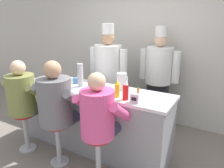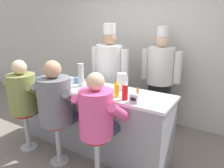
# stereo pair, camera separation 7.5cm
# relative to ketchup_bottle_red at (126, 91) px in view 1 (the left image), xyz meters

# --- Properties ---
(ground_plane) EXTENTS (20.00, 20.00, 0.00)m
(ground_plane) POSITION_rel_ketchup_bottle_red_xyz_m (-0.61, -0.13, -1.09)
(ground_plane) COLOR slate
(wall_back) EXTENTS (10.00, 0.06, 2.70)m
(wall_back) POSITION_rel_ketchup_bottle_red_xyz_m (-0.61, 1.63, 0.26)
(wall_back) COLOR beige
(wall_back) RESTS_ON ground_plane
(diner_counter) EXTENTS (2.32, 0.63, 0.97)m
(diner_counter) POSITION_rel_ketchup_bottle_red_xyz_m (-0.61, 0.18, -0.60)
(diner_counter) COLOR gray
(diner_counter) RESTS_ON ground_plane
(ketchup_bottle_red) EXTENTS (0.08, 0.08, 0.25)m
(ketchup_bottle_red) POSITION_rel_ketchup_bottle_red_xyz_m (0.00, 0.00, 0.00)
(ketchup_bottle_red) COLOR red
(ketchup_bottle_red) RESTS_ON diner_counter
(mustard_bottle_yellow) EXTENTS (0.07, 0.07, 0.23)m
(mustard_bottle_yellow) POSITION_rel_ketchup_bottle_red_xyz_m (-0.13, 0.03, -0.01)
(mustard_bottle_yellow) COLOR yellow
(mustard_bottle_yellow) RESTS_ON diner_counter
(hot_sauce_bottle_orange) EXTENTS (0.03, 0.03, 0.15)m
(hot_sauce_bottle_orange) POSITION_rel_ketchup_bottle_red_xyz_m (0.12, 0.10, -0.04)
(hot_sauce_bottle_orange) COLOR orange
(hot_sauce_bottle_orange) RESTS_ON diner_counter
(water_pitcher_clear) EXTENTS (0.16, 0.14, 0.24)m
(water_pitcher_clear) POSITION_rel_ketchup_bottle_red_xyz_m (-0.23, 0.33, 0.00)
(water_pitcher_clear) COLOR silver
(water_pitcher_clear) RESTS_ON diner_counter
(breakfast_plate) EXTENTS (0.25, 0.25, 0.05)m
(breakfast_plate) POSITION_rel_ketchup_bottle_red_xyz_m (-0.56, 0.02, -0.10)
(breakfast_plate) COLOR white
(breakfast_plate) RESTS_ON diner_counter
(cereal_bowl) EXTENTS (0.16, 0.16, 0.05)m
(cereal_bowl) POSITION_rel_ketchup_bottle_red_xyz_m (-1.36, -0.01, -0.09)
(cereal_bowl) COLOR white
(cereal_bowl) RESTS_ON diner_counter
(coffee_mug_blue) EXTENTS (0.14, 0.09, 0.09)m
(coffee_mug_blue) POSITION_rel_ketchup_bottle_red_xyz_m (-0.98, 0.25, -0.08)
(coffee_mug_blue) COLOR #4C7AB2
(coffee_mug_blue) RESTS_ON diner_counter
(cup_stack_steel) EXTENTS (0.09, 0.09, 0.34)m
(cup_stack_steel) POSITION_rel_ketchup_bottle_red_xyz_m (-0.81, 0.15, 0.05)
(cup_stack_steel) COLOR #B7BABF
(cup_stack_steel) RESTS_ON diner_counter
(napkin_dispenser_chrome) EXTENTS (0.11, 0.06, 0.11)m
(napkin_dispenser_chrome) POSITION_rel_ketchup_bottle_red_xyz_m (0.14, -0.04, -0.06)
(napkin_dispenser_chrome) COLOR silver
(napkin_dispenser_chrome) RESTS_ON diner_counter
(diner_seated_olive) EXTENTS (0.61, 0.60, 1.39)m
(diner_seated_olive) POSITION_rel_ketchup_bottle_red_xyz_m (-1.47, -0.35, -0.23)
(diner_seated_olive) COLOR #B2B5BA
(diner_seated_olive) RESTS_ON ground_plane
(diner_seated_grey) EXTENTS (0.66, 0.65, 1.44)m
(diner_seated_grey) POSITION_rel_ketchup_bottle_red_xyz_m (-0.82, -0.35, -0.20)
(diner_seated_grey) COLOR #B2B5BA
(diner_seated_grey) RESTS_ON ground_plane
(diner_seated_pink) EXTENTS (0.60, 0.60, 1.38)m
(diner_seated_pink) POSITION_rel_ketchup_bottle_red_xyz_m (-0.16, -0.35, -0.23)
(diner_seated_pink) COLOR #B2B5BA
(diner_seated_pink) RESTS_ON ground_plane
(cook_in_whites_near) EXTENTS (0.72, 0.46, 1.86)m
(cook_in_whites_near) POSITION_rel_ketchup_bottle_red_xyz_m (-0.79, 0.89, -0.07)
(cook_in_whites_near) COLOR #232328
(cook_in_whites_near) RESTS_ON ground_plane
(cook_in_whites_far) EXTENTS (0.71, 0.45, 1.82)m
(cook_in_whites_far) POSITION_rel_ketchup_bottle_red_xyz_m (-0.02, 1.33, -0.09)
(cook_in_whites_far) COLOR #232328
(cook_in_whites_far) RESTS_ON ground_plane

